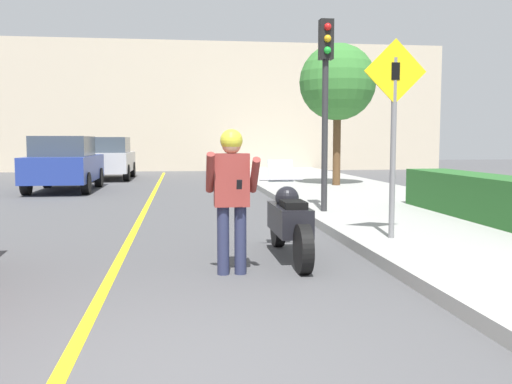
{
  "coord_description": "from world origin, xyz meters",
  "views": [
    {
      "loc": [
        0.21,
        -3.73,
        1.55
      ],
      "look_at": [
        1.2,
        3.76,
        0.87
      ],
      "focal_mm": 40.0,
      "sensor_mm": 36.0,
      "label": 1
    }
  ],
  "objects": [
    {
      "name": "hedge_row",
      "position": [
        5.6,
        5.55,
        0.54
      ],
      "size": [
        0.9,
        5.51,
        0.77
      ],
      "color": "#286028",
      "rests_on": "sidewalk_curb"
    },
    {
      "name": "traffic_light",
      "position": [
        3.01,
        7.19,
        2.74
      ],
      "size": [
        0.26,
        0.3,
        3.71
      ],
      "color": "#2D2D30",
      "rests_on": "sidewalk_curb"
    },
    {
      "name": "road_center_line",
      "position": [
        -0.6,
        6.0,
        0.0
      ],
      "size": [
        0.12,
        36.0,
        0.01
      ],
      "color": "yellow",
      "rests_on": "ground"
    },
    {
      "name": "person_biker",
      "position": [
        0.78,
        2.75,
        1.02
      ],
      "size": [
        0.59,
        0.46,
        1.68
      ],
      "color": "#282D4C",
      "rests_on": "ground"
    },
    {
      "name": "parked_car_blue",
      "position": [
        -3.34,
        14.4,
        0.86
      ],
      "size": [
        1.88,
        4.2,
        1.68
      ],
      "color": "black",
      "rests_on": "ground"
    },
    {
      "name": "motorcycle",
      "position": [
        1.61,
        3.57,
        0.49
      ],
      "size": [
        0.62,
        2.34,
        1.28
      ],
      "color": "black",
      "rests_on": "ground"
    },
    {
      "name": "street_tree",
      "position": [
        5.04,
        13.62,
        3.33
      ],
      "size": [
        2.36,
        2.36,
        4.38
      ],
      "color": "brown",
      "rests_on": "sidewalk_curb"
    },
    {
      "name": "parked_car_silver",
      "position": [
        -2.68,
        19.66,
        0.86
      ],
      "size": [
        1.88,
        4.2,
        1.68
      ],
      "color": "black",
      "rests_on": "ground"
    },
    {
      "name": "building_backdrop",
      "position": [
        0.0,
        26.0,
        3.27
      ],
      "size": [
        28.0,
        1.2,
        6.54
      ],
      "color": "beige",
      "rests_on": "ground"
    },
    {
      "name": "sidewalk_curb",
      "position": [
        4.8,
        4.0,
        0.08
      ],
      "size": [
        4.4,
        44.0,
        0.15
      ],
      "color": "#9E9E99",
      "rests_on": "ground"
    },
    {
      "name": "ground_plane",
      "position": [
        0.0,
        0.0,
        0.0
      ],
      "size": [
        80.0,
        80.0,
        0.0
      ],
      "primitive_type": "plane",
      "color": "#4C4C4F"
    },
    {
      "name": "crossing_sign",
      "position": [
        3.2,
        4.04,
        1.85
      ],
      "size": [
        0.91,
        0.08,
        2.81
      ],
      "color": "slate",
      "rests_on": "sidewalk_curb"
    }
  ]
}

